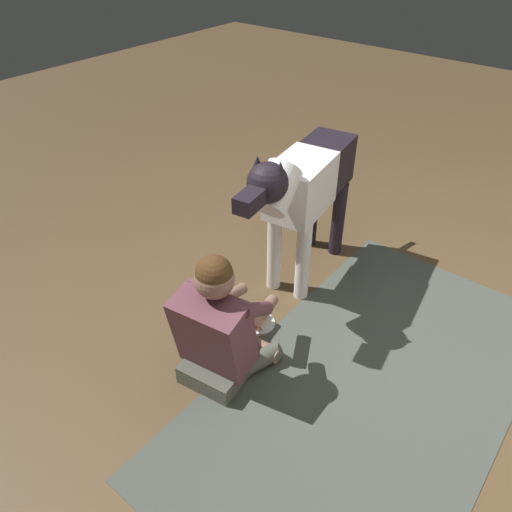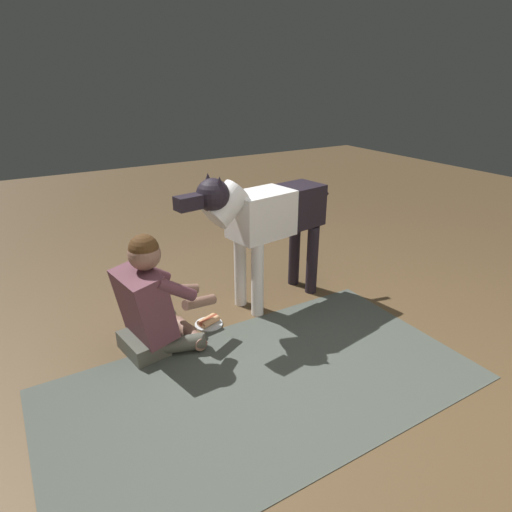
{
  "view_description": "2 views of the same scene",
  "coord_description": "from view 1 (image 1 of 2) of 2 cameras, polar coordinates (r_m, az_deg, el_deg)",
  "views": [
    {
      "loc": [
        2.08,
        1.01,
        2.25
      ],
      "look_at": [
        0.33,
        -0.41,
        0.57
      ],
      "focal_mm": 34.12,
      "sensor_mm": 36.0,
      "label": 1
    },
    {
      "loc": [
        1.44,
        2.21,
        1.76
      ],
      "look_at": [
        0.0,
        -0.2,
        0.57
      ],
      "focal_mm": 30.5,
      "sensor_mm": 36.0,
      "label": 2
    }
  ],
  "objects": [
    {
      "name": "person_sitting_on_floor",
      "position": [
        2.7,
        -4.34,
        -8.44
      ],
      "size": [
        0.68,
        0.57,
        0.83
      ],
      "color": "#4E4E44",
      "rests_on": "ground"
    },
    {
      "name": "large_dog",
      "position": [
        3.17,
        5.64,
        7.99
      ],
      "size": [
        1.45,
        0.42,
        1.13
      ],
      "color": "silver",
      "rests_on": "ground"
    },
    {
      "name": "ground_plane",
      "position": [
        3.23,
        9.39,
        -8.08
      ],
      "size": [
        13.26,
        13.26,
        0.0
      ],
      "primitive_type": "plane",
      "color": "brown"
    },
    {
      "name": "area_rug",
      "position": [
        2.94,
        13.12,
        -14.51
      ],
      "size": [
        2.6,
        1.41,
        0.01
      ],
      "primitive_type": "cube",
      "color": "#454B44",
      "rests_on": "ground"
    },
    {
      "name": "hot_dog_on_plate",
      "position": [
        3.18,
        0.37,
        -7.61
      ],
      "size": [
        0.21,
        0.21,
        0.06
      ],
      "color": "silver",
      "rests_on": "ground"
    }
  ]
}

